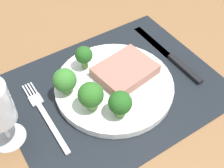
% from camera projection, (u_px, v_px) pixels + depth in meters
% --- Properties ---
extents(ground_plane, '(1.40, 1.10, 0.03)m').
position_uv_depth(ground_plane, '(114.00, 94.00, 0.62)').
color(ground_plane, brown).
extents(placemat, '(0.44, 0.34, 0.00)m').
position_uv_depth(placemat, '(114.00, 89.00, 0.61)').
color(placemat, black).
rests_on(placemat, ground_plane).
extents(plate, '(0.25, 0.25, 0.02)m').
position_uv_depth(plate, '(114.00, 86.00, 0.60)').
color(plate, white).
rests_on(plate, placemat).
extents(steak, '(0.13, 0.11, 0.02)m').
position_uv_depth(steak, '(125.00, 71.00, 0.61)').
color(steak, '#9E6B5B').
rests_on(steak, plate).
extents(broccoli_back_left, '(0.04, 0.04, 0.06)m').
position_uv_depth(broccoli_back_left, '(84.00, 55.00, 0.60)').
color(broccoli_back_left, '#5B8942').
rests_on(broccoli_back_left, plate).
extents(broccoli_front_edge, '(0.05, 0.05, 0.06)m').
position_uv_depth(broccoli_front_edge, '(65.00, 80.00, 0.56)').
color(broccoli_front_edge, '#5B8942').
rests_on(broccoli_front_edge, plate).
extents(broccoli_center, '(0.05, 0.05, 0.06)m').
position_uv_depth(broccoli_center, '(91.00, 95.00, 0.53)').
color(broccoli_center, '#6B994C').
rests_on(broccoli_center, plate).
extents(broccoli_near_steak, '(0.04, 0.04, 0.06)m').
position_uv_depth(broccoli_near_steak, '(120.00, 103.00, 0.52)').
color(broccoli_near_steak, '#5B8942').
rests_on(broccoli_near_steak, plate).
extents(fork, '(0.02, 0.19, 0.01)m').
position_uv_depth(fork, '(45.00, 115.00, 0.56)').
color(fork, silver).
rests_on(fork, placemat).
extents(knife, '(0.02, 0.23, 0.01)m').
position_uv_depth(knife, '(172.00, 57.00, 0.67)').
color(knife, black).
rests_on(knife, placemat).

